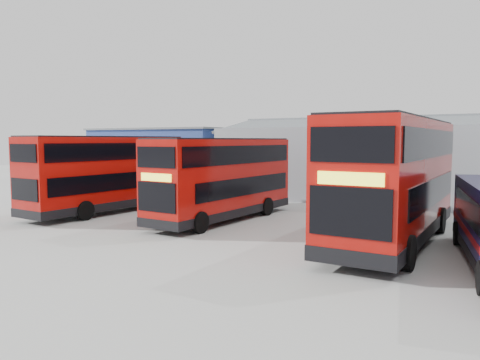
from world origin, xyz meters
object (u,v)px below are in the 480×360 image
maintenance_shed (447,163)px  double_decker_left (108,174)px  office_block (171,158)px  double_decker_centre (223,180)px  double_decker_right (395,181)px  panel_van (120,179)px

maintenance_shed → double_decker_left: size_ratio=2.90×
office_block → maintenance_shed: (22.00, 2.01, 0.02)m
double_decker_centre → double_decker_right: bearing=-3.6°
maintenance_shed → double_decker_centre: bearing=-123.3°
office_block → maintenance_shed: size_ratio=0.40×
maintenance_shed → double_decker_right: maintenance_shed is taller
office_block → double_decker_centre: bearing=-43.8°
office_block → double_decker_centre: (12.69, -12.18, -0.47)m
maintenance_shed → double_decker_right: size_ratio=2.56×
office_block → panel_van: office_block is taller
double_decker_centre → panel_van: 15.35m
maintenance_shed → double_decker_centre: 16.98m
maintenance_shed → office_block: bearing=-174.8°
double_decker_right → panel_van: double_decker_right is taller
office_block → maintenance_shed: 22.09m
office_block → double_decker_right: office_block is taller
double_decker_centre → panel_van: (-13.69, 6.86, -1.01)m
double_decker_left → double_decker_centre: (7.18, 0.91, -0.06)m
double_decker_centre → double_decker_right: double_decker_right is taller
office_block → double_decker_right: (21.50, -13.36, -0.09)m
panel_van → office_block: bearing=67.4°
office_block → maintenance_shed: maintenance_shed is taller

